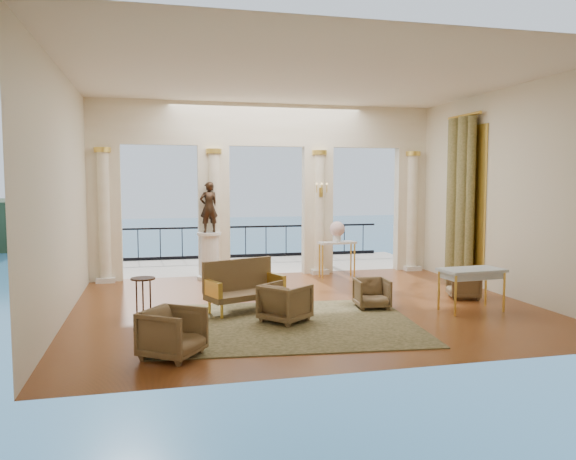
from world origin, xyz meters
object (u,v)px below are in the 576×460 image
object	(u,v)px
armchair_a	(173,331)
console_table	(337,248)
armchair_b	(372,292)
game_table	(472,273)
statue	(209,207)
side_table	(143,283)
pedestal	(209,257)
armchair_d	(285,301)
armchair_c	(463,284)
settee	(242,286)

from	to	relation	value
armchair_a	console_table	bearing A→B (deg)	-2.11
armchair_b	game_table	xyz separation A→B (m)	(1.78, -0.64, 0.41)
statue	side_table	distance (m)	4.22
statue	pedestal	bearing A→B (deg)	-74.47
armchair_d	console_table	xyz separation A→B (m)	(2.38, 4.25, 0.39)
statue	console_table	bearing A→B (deg)	161.11
armchair_d	side_table	distance (m)	2.65
armchair_a	console_table	world-z (taller)	console_table
armchair_c	settee	xyz separation A→B (m)	(-4.76, -0.08, 0.17)
armchair_a	console_table	distance (m)	7.32
settee	statue	distance (m)	3.95
side_table	console_table	bearing A→B (deg)	34.15
armchair_a	armchair_d	size ratio (longest dim) A/B	1.02
armchair_b	side_table	xyz separation A→B (m)	(-4.36, 0.32, 0.30)
statue	game_table	bearing A→B (deg)	123.15
settee	console_table	distance (m)	4.42
armchair_d	settee	world-z (taller)	settee
settee	armchair_c	bearing A→B (deg)	-20.70
armchair_d	game_table	distance (m)	3.70
armchair_b	console_table	bearing A→B (deg)	88.16
armchair_c	game_table	xyz separation A→B (m)	(-0.47, -1.07, 0.41)
armchair_b	statue	distance (m)	5.14
game_table	side_table	bearing A→B (deg)	166.33
armchair_a	pedestal	distance (m)	6.40
armchair_b	side_table	world-z (taller)	side_table
armchair_b	settee	bearing A→B (deg)	177.80
pedestal	console_table	distance (m)	3.30
armchair_c	side_table	size ratio (longest dim) A/B	0.88
armchair_d	armchair_b	bearing A→B (deg)	-110.52
armchair_d	game_table	xyz separation A→B (m)	(3.68, 0.01, 0.35)
pedestal	statue	xyz separation A→B (m)	(0.00, -0.00, 1.26)
armchair_a	side_table	size ratio (longest dim) A/B	1.06
settee	armchair_b	bearing A→B (deg)	-29.52
armchair_a	armchair_d	world-z (taller)	armchair_a
side_table	armchair_b	bearing A→B (deg)	-4.22
pedestal	console_table	xyz separation A→B (m)	(3.26, -0.45, 0.19)
armchair_a	armchair_c	bearing A→B (deg)	-31.75
settee	game_table	world-z (taller)	settee
side_table	statue	bearing A→B (deg)	67.14
armchair_c	armchair_d	bearing A→B (deg)	-57.76
armchair_a	console_table	xyz separation A→B (m)	(4.39, 5.85, 0.38)
armchair_d	armchair_c	bearing A→B (deg)	-114.87
statue	console_table	xyz separation A→B (m)	(3.26, -0.45, -1.07)
console_table	armchair_c	bearing A→B (deg)	-69.32
armchair_a	settee	world-z (taller)	settee
settee	statue	world-z (taller)	statue
armchair_b	armchair_a	bearing A→B (deg)	-144.37
armchair_a	armchair_c	distance (m)	6.72
statue	armchair_c	bearing A→B (deg)	133.19
settee	pedestal	world-z (taller)	pedestal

